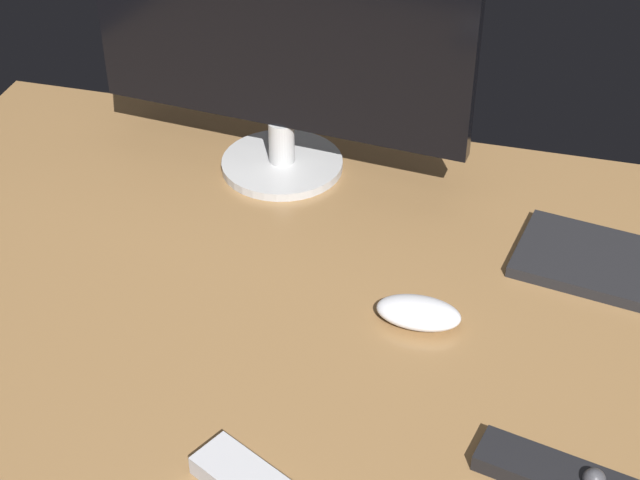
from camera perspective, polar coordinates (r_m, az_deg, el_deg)
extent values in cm
cube|color=olive|center=(130.01, 1.76, -3.62)|extent=(140.00, 84.00, 2.00)
cylinder|color=#B8B8B8|center=(153.79, -2.15, 4.31)|extent=(18.40, 18.40, 1.28)
cylinder|color=#B8B8B8|center=(151.69, -2.18, 5.57)|extent=(3.91, 3.91, 6.64)
cube|color=black|center=(141.52, -2.39, 13.17)|extent=(56.23, 8.28, 37.24)
ellipsoid|color=silver|center=(125.38, 5.58, -4.10)|extent=(10.59, 5.87, 3.07)
cube|color=black|center=(110.34, 13.16, -12.80)|extent=(17.51, 8.67, 1.99)
sphere|color=#3F3F44|center=(109.00, 15.19, -12.91)|extent=(2.43, 2.43, 2.43)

